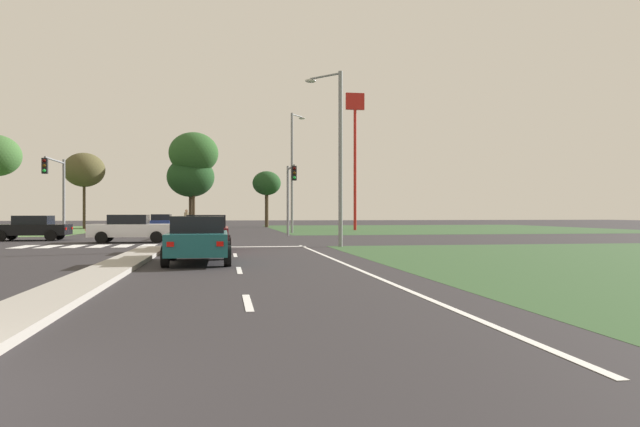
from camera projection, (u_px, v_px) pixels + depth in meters
The scene contains 30 objects.
ground_plane at pixel (171, 241), 34.05m from camera, with size 200.00×200.00×0.00m, color #282628.
grass_verge_far_right at pixel (436, 228), 62.37m from camera, with size 35.00×35.00×0.01m, color #2D4C28.
median_island_near at pixel (105, 272), 15.30m from camera, with size 1.20×22.00×0.14m, color gray.
median_island_far at pixel (193, 229), 58.72m from camera, with size 1.20×36.00×0.14m, color gray.
lane_dash_near at pixel (248, 302), 10.44m from camera, with size 0.14×2.00×0.01m, color silver.
lane_dash_second at pixel (239, 270), 16.36m from camera, with size 0.14×2.00×0.01m, color silver.
lane_dash_third at pixel (235, 255), 22.28m from camera, with size 0.14×2.00×0.01m, color silver.
edge_line_right at pixel (352, 267), 17.40m from camera, with size 0.14×24.00×0.01m, color silver.
stop_bar_near at pixel (239, 247), 27.76m from camera, with size 6.40×0.50×0.01m, color silver.
crosswalk_bar_near at pixel (23, 247), 27.88m from camera, with size 0.70×2.80×0.01m, color silver.
crosswalk_bar_second at pixel (49, 247), 28.06m from camera, with size 0.70×2.80×0.01m, color silver.
crosswalk_bar_third at pixel (74, 246), 28.25m from camera, with size 0.70×2.80×0.01m, color silver.
crosswalk_bar_fourth at pixel (99, 246), 28.44m from camera, with size 0.70×2.80×0.01m, color silver.
crosswalk_bar_fifth at pixel (123, 246), 28.63m from camera, with size 0.70×2.80×0.01m, color silver.
crosswalk_bar_sixth at pixel (148, 246), 28.81m from camera, with size 0.70×2.80×0.01m, color silver.
car_blue_near at pixel (161, 223), 50.85m from camera, with size 2.00×4.28×1.53m.
car_black_second at pixel (31, 228), 34.50m from camera, with size 4.29×2.10×1.47m.
car_white_third at pixel (131, 228), 32.15m from camera, with size 4.48×2.01×1.53m.
car_teal_fourth at pixel (199, 239), 18.75m from camera, with size 2.05×4.32×1.51m.
car_maroon_sixth at pixel (207, 233), 24.60m from camera, with size 2.00×4.33×1.54m.
traffic_signal_far_right at pixel (290, 187), 40.28m from camera, with size 0.32×4.09×5.01m.
traffic_signal_far_left at pixel (57, 182), 37.65m from camera, with size 0.32×4.57×5.25m.
street_lamp_second at pixel (337, 148), 28.17m from camera, with size 1.63×1.63×8.45m.
street_lamp_third at pixel (293, 167), 48.22m from camera, with size 1.38×1.53×9.90m.
pedestrian_at_median at pixel (186, 219), 44.13m from camera, with size 0.34×0.34×1.77m.
fastfood_pole_sign at pixel (355, 132), 56.03m from camera, with size 1.80×0.40×13.18m.
treeline_second at pixel (84, 170), 61.23m from camera, with size 4.21×4.21×7.97m.
treeline_third at pixel (191, 177), 67.04m from camera, with size 5.40×5.40×8.09m.
treeline_fourth at pixel (194, 153), 66.53m from camera, with size 5.59×5.59×10.87m.
treeline_fifth at pixel (267, 184), 67.90m from camera, with size 3.30×3.30×6.53m.
Camera 1 is at (3.08, -5.02, 1.60)m, focal length 32.75 mm.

